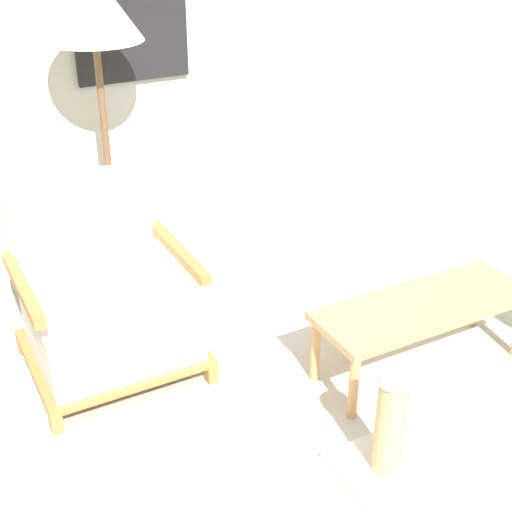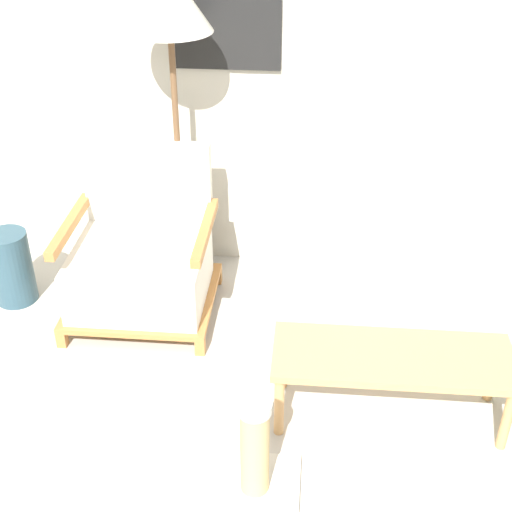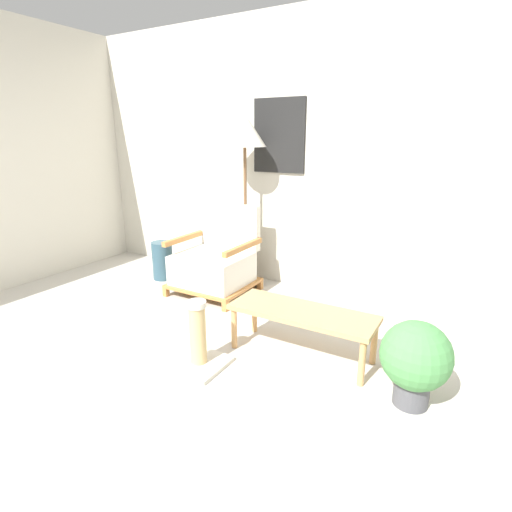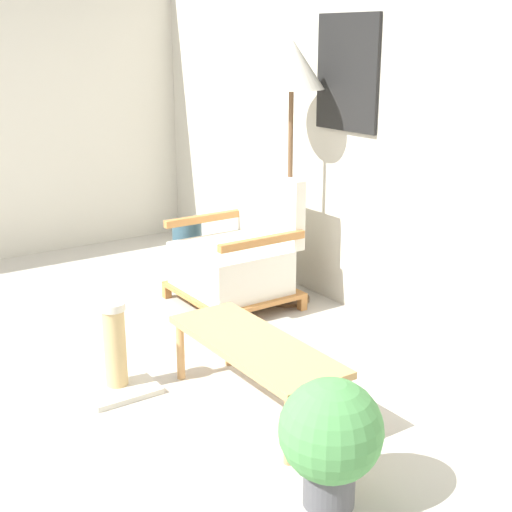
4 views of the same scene
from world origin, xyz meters
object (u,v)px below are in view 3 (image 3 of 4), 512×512
at_px(armchair, 215,263).
at_px(coffee_table, 302,316).
at_px(scratching_post, 198,344).
at_px(potted_plant, 415,359).
at_px(floor_lamp, 245,139).
at_px(vase, 163,260).

height_order(armchair, coffee_table, armchair).
bearing_deg(scratching_post, potted_plant, 12.57).
relative_size(floor_lamp, potted_plant, 3.32).
bearing_deg(floor_lamp, armchair, -117.46).
xyz_separation_m(floor_lamp, coffee_table, (1.11, -1.04, -1.21)).
bearing_deg(armchair, scratching_post, -59.30).
height_order(armchair, scratching_post, armchair).
xyz_separation_m(floor_lamp, scratching_post, (0.55, -1.53, -1.36)).
height_order(vase, potted_plant, potted_plant).
height_order(potted_plant, scratching_post, potted_plant).
distance_m(coffee_table, potted_plant, 0.82).
distance_m(floor_lamp, coffee_table, 1.94).
xyz_separation_m(floor_lamp, potted_plant, (1.91, -1.22, -1.22)).
height_order(coffee_table, vase, vase).
height_order(armchair, floor_lamp, floor_lamp).
relative_size(vase, potted_plant, 0.80).
height_order(floor_lamp, vase, floor_lamp).
height_order(floor_lamp, coffee_table, floor_lamp).
distance_m(armchair, scratching_post, 1.41).
bearing_deg(scratching_post, floor_lamp, 109.80).
bearing_deg(floor_lamp, scratching_post, -70.20).
xyz_separation_m(vase, scratching_post, (1.46, -1.23, -0.05)).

